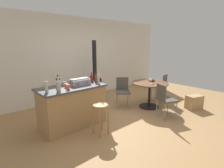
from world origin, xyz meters
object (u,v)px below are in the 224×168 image
object	(u,v)px
cup_1	(83,80)
serving_bowl	(152,80)
bottle_2	(96,79)
cardboard_box	(194,102)
cup_4	(67,86)
folding_chair_near	(161,85)
kitchen_island	(73,106)
bottle_5	(98,79)
bottle_0	(92,78)
bottle_4	(58,83)
toolbox	(80,82)
bottle_1	(59,86)
folding_chair_far	(123,90)
folding_chair_left	(165,98)
wine_glass	(151,80)
cup_3	(68,87)
wooden_stool	(101,113)
cup_0	(64,83)
dining_table	(150,88)
wood_stove	(95,85)
bottle_3	(46,87)
cup_2	(45,87)

from	to	relation	value
cup_1	serving_bowl	bearing A→B (deg)	-16.67
bottle_2	cardboard_box	xyz separation A→B (m)	(2.52, -1.33, -0.82)
cup_4	folding_chair_near	bearing A→B (deg)	-5.87
kitchen_island	bottle_5	size ratio (longest dim) A/B	4.78
bottle_0	bottle_4	world-z (taller)	bottle_4
toolbox	bottle_1	size ratio (longest dim) A/B	1.60
cup_4	folding_chair_far	bearing A→B (deg)	3.79
cup_4	cardboard_box	xyz separation A→B (m)	(3.27, -1.37, -0.78)
toolbox	cup_4	distance (m)	0.34
folding_chair_left	wine_glass	size ratio (longest dim) A/B	6.11
kitchen_island	bottle_0	distance (m)	0.83
cup_3	serving_bowl	world-z (taller)	cup_3
cup_4	cardboard_box	distance (m)	3.63
wooden_stool	bottle_5	world-z (taller)	bottle_5
cup_0	cup_1	bearing A→B (deg)	5.98
kitchen_island	folding_chair_left	size ratio (longest dim) A/B	1.66
bottle_2	cardboard_box	size ratio (longest dim) A/B	0.53
bottle_2	wine_glass	world-z (taller)	bottle_2
folding_chair_near	wine_glass	xyz separation A→B (m)	(-0.84, -0.19, 0.32)
folding_chair_near	cup_4	xyz separation A→B (m)	(-3.16, 0.32, 0.44)
dining_table	cup_0	bearing A→B (deg)	164.99
wood_stove	cup_0	bearing A→B (deg)	-148.29
bottle_4	cardboard_box	distance (m)	3.80
cup_0	cup_4	distance (m)	0.22
cup_1	cup_4	xyz separation A→B (m)	(-0.57, -0.26, 0.00)
bottle_4	cup_4	bearing A→B (deg)	-49.32
bottle_5	kitchen_island	bearing A→B (deg)	160.65
bottle_1	bottle_4	distance (m)	0.32
dining_table	wine_glass	bearing A→B (deg)	-134.49
cup_1	folding_chair_near	bearing A→B (deg)	-12.76
wooden_stool	cardboard_box	bearing A→B (deg)	-12.66
wooden_stool	cup_1	world-z (taller)	cup_1
folding_chair_near	cardboard_box	distance (m)	1.11
cup_3	cup_4	distance (m)	0.19
bottle_3	cardboard_box	size ratio (longest dim) A/B	0.68
kitchen_island	folding_chair_left	distance (m)	2.24
bottle_5	cup_3	distance (m)	0.78
bottle_4	folding_chair_far	bearing A→B (deg)	-0.51
bottle_5	cup_2	size ratio (longest dim) A/B	2.55
dining_table	bottle_3	bearing A→B (deg)	173.47
wooden_stool	cup_0	world-z (taller)	cup_0
folding_chair_near	folding_chair_left	distance (m)	1.39
bottle_4	cup_0	xyz separation A→B (m)	(0.18, 0.07, -0.06)
folding_chair_left	folding_chair_near	bearing A→B (deg)	36.42
bottle_4	wood_stove	bearing A→B (deg)	30.72
kitchen_island	folding_chair_left	bearing A→B (deg)	-31.87
cup_3	cup_1	bearing A→B (deg)	34.93
dining_table	bottle_0	xyz separation A→B (m)	(-1.66, 0.56, 0.45)
bottle_3	cup_1	distance (m)	1.10
folding_chair_far	wood_stove	bearing A→B (deg)	102.49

